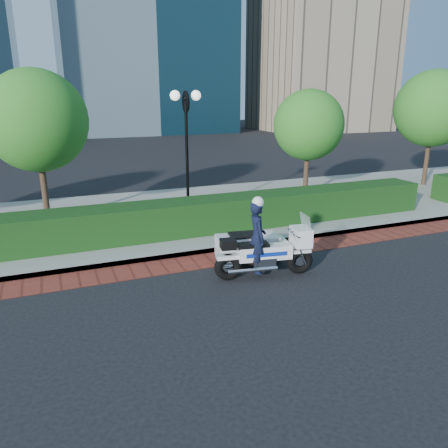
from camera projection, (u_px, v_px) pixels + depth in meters
name	position (u px, v px, depth m)	size (l,w,h in m)	color
ground	(216.00, 285.00, 10.13)	(120.00, 120.00, 0.00)	black
brick_strip	(195.00, 262.00, 11.46)	(60.00, 1.00, 0.01)	maroon
sidewalk	(155.00, 217.00, 15.44)	(60.00, 8.00, 0.15)	gray
hedge_main	(173.00, 218.00, 13.14)	(18.00, 1.20, 1.00)	black
lamppost	(186.00, 135.00, 14.26)	(1.02, 0.70, 4.21)	black
tree_b	(36.00, 121.00, 13.65)	(3.20, 3.20, 4.89)	#332319
tree_c	(309.00, 125.00, 17.37)	(2.80, 2.80, 4.30)	#332319
tree_d	(433.00, 109.00, 19.56)	(3.40, 3.40, 5.16)	#332319
tower_right	(324.00, 5.00, 49.93)	(14.00, 12.00, 28.00)	gray
police_motorcycle	(256.00, 245.00, 10.70)	(2.47, 1.94, 2.00)	black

